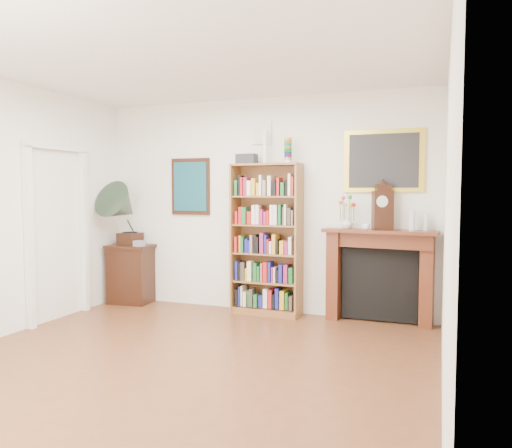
# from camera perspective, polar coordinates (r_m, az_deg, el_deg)

# --- Properties ---
(room) EXTENTS (4.51, 5.01, 2.81)m
(room) POSITION_cam_1_polar(r_m,az_deg,el_deg) (4.30, -10.54, 1.19)
(room) COLOR brown
(room) RESTS_ON ground
(door_casing) EXTENTS (0.08, 1.02, 2.17)m
(door_casing) POSITION_cam_1_polar(r_m,az_deg,el_deg) (6.60, -21.67, 0.67)
(door_casing) COLOR white
(door_casing) RESTS_ON left_wall
(teal_poster) EXTENTS (0.58, 0.04, 0.78)m
(teal_poster) POSITION_cam_1_polar(r_m,az_deg,el_deg) (6.98, -7.49, 4.26)
(teal_poster) COLOR black
(teal_poster) RESTS_ON back_wall
(small_picture) EXTENTS (0.26, 0.04, 0.30)m
(small_picture) POSITION_cam_1_polar(r_m,az_deg,el_deg) (6.60, 0.68, 10.42)
(small_picture) COLOR white
(small_picture) RESTS_ON back_wall
(gilt_painting) EXTENTS (0.95, 0.04, 0.75)m
(gilt_painting) POSITION_cam_1_polar(r_m,az_deg,el_deg) (6.21, 14.36, 7.01)
(gilt_painting) COLOR gold
(gilt_painting) RESTS_ON back_wall
(bookshelf) EXTENTS (0.90, 0.34, 2.23)m
(bookshelf) POSITION_cam_1_polar(r_m,az_deg,el_deg) (6.38, 1.19, -0.76)
(bookshelf) COLOR brown
(bookshelf) RESTS_ON floor
(side_cabinet) EXTENTS (0.64, 0.49, 0.83)m
(side_cabinet) POSITION_cam_1_polar(r_m,az_deg,el_deg) (7.32, -14.11, -5.55)
(side_cabinet) COLOR black
(side_cabinet) RESTS_ON floor
(fireplace) EXTENTS (1.36, 0.44, 1.13)m
(fireplace) POSITION_cam_1_polar(r_m,az_deg,el_deg) (6.20, 13.91, -4.91)
(fireplace) COLOR #512213
(fireplace) RESTS_ON floor
(gramophone) EXTENTS (0.62, 0.74, 0.90)m
(gramophone) POSITION_cam_1_polar(r_m,az_deg,el_deg) (7.15, -14.95, 1.63)
(gramophone) COLOR black
(gramophone) RESTS_ON side_cabinet
(cd_stack) EXTENTS (0.14, 0.14, 0.08)m
(cd_stack) POSITION_cam_1_polar(r_m,az_deg,el_deg) (7.04, -13.21, -2.18)
(cd_stack) COLOR #A3A3AE
(cd_stack) RESTS_ON side_cabinet
(mantel_clock) EXTENTS (0.26, 0.21, 0.54)m
(mantel_clock) POSITION_cam_1_polar(r_m,az_deg,el_deg) (6.08, 14.27, 1.79)
(mantel_clock) COLOR black
(mantel_clock) RESTS_ON fireplace
(flower_vase) EXTENTS (0.16, 0.16, 0.15)m
(flower_vase) POSITION_cam_1_polar(r_m,az_deg,el_deg) (6.15, 10.35, 0.15)
(flower_vase) COLOR silver
(flower_vase) RESTS_ON fireplace
(teacup) EXTENTS (0.10, 0.10, 0.07)m
(teacup) POSITION_cam_1_polar(r_m,az_deg,el_deg) (6.05, 12.48, -0.30)
(teacup) COLOR white
(teacup) RESTS_ON fireplace
(bottle_left) EXTENTS (0.07, 0.07, 0.24)m
(bottle_left) POSITION_cam_1_polar(r_m,az_deg,el_deg) (6.02, 17.41, 0.40)
(bottle_left) COLOR silver
(bottle_left) RESTS_ON fireplace
(bottle_right) EXTENTS (0.06, 0.06, 0.20)m
(bottle_right) POSITION_cam_1_polar(r_m,az_deg,el_deg) (6.09, 18.84, 0.21)
(bottle_right) COLOR silver
(bottle_right) RESTS_ON fireplace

